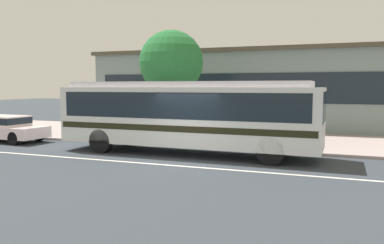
{
  "coord_description": "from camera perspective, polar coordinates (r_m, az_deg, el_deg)",
  "views": [
    {
      "loc": [
        5.25,
        -13.16,
        2.76
      ],
      "look_at": [
        -0.34,
        1.83,
        1.3
      ],
      "focal_mm": 36.42,
      "sensor_mm": 36.0,
      "label": 1
    }
  ],
  "objects": [
    {
      "name": "transit_bus",
      "position": [
        15.83,
        -0.79,
        1.45
      ],
      "size": [
        10.71,
        2.63,
        2.96
      ],
      "color": "white",
      "rests_on": "ground_plane"
    },
    {
      "name": "pedestrian_walking_along_curb",
      "position": [
        19.55,
        -3.21,
        0.23
      ],
      "size": [
        0.48,
        0.48,
        1.62
      ],
      "color": "#78644F",
      "rests_on": "sidewalk_slab"
    },
    {
      "name": "sidewalk_slab",
      "position": [
        20.93,
        5.74,
        -2.22
      ],
      "size": [
        60.0,
        8.0,
        0.12
      ],
      "primitive_type": "cube",
      "color": "#A59390",
      "rests_on": "ground_plane"
    },
    {
      "name": "sedan_behind_bus",
      "position": [
        21.77,
        -25.77,
        -0.67
      ],
      "size": [
        4.39,
        2.01,
        1.29
      ],
      "color": "white",
      "rests_on": "ground_plane"
    },
    {
      "name": "lane_stripe_center",
      "position": [
        13.71,
        -2.53,
        -6.39
      ],
      "size": [
        56.0,
        0.16,
        0.01
      ],
      "primitive_type": "cube",
      "color": "silver",
      "rests_on": "ground_plane"
    },
    {
      "name": "station_building",
      "position": [
        27.82,
        7.87,
        4.76
      ],
      "size": [
        19.47,
        8.92,
        5.1
      ],
      "color": "gray",
      "rests_on": "ground_plane"
    },
    {
      "name": "ground_plane",
      "position": [
        14.44,
        -1.29,
        -5.81
      ],
      "size": [
        120.0,
        120.0,
        0.0
      ],
      "primitive_type": "plane",
      "color": "#333A41"
    },
    {
      "name": "street_tree_near_stop",
      "position": [
        20.82,
        -3.05,
        8.65
      ],
      "size": [
        3.38,
        3.38,
        5.61
      ],
      "color": "brown",
      "rests_on": "sidewalk_slab"
    },
    {
      "name": "pedestrian_waiting_near_sign",
      "position": [
        17.49,
        12.79,
        -0.29
      ],
      "size": [
        0.39,
        0.39,
        1.7
      ],
      "color": "#7A6858",
      "rests_on": "sidewalk_slab"
    }
  ]
}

